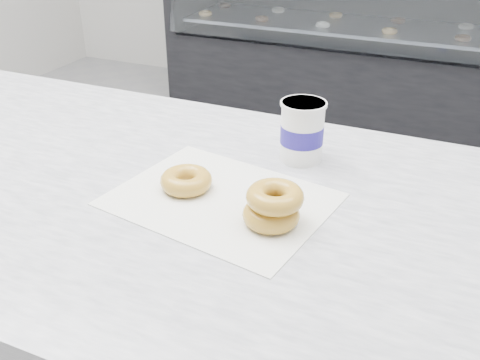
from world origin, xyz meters
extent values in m
plane|color=gray|center=(0.00, 0.00, 0.00)|extent=(5.00, 5.00, 0.00)
cube|color=#333335|center=(0.00, -0.60, 0.43)|extent=(3.00, 0.70, 0.86)
cube|color=silver|center=(0.00, -0.60, 0.88)|extent=(3.06, 0.76, 0.04)
cube|color=black|center=(0.00, 2.10, 0.25)|extent=(2.40, 0.70, 0.50)
cube|color=silver|center=(0.00, 2.10, 0.58)|extent=(2.20, 0.55, 0.02)
cube|color=silver|center=(0.34, -0.60, 0.90)|extent=(0.38, 0.31, 0.00)
torus|color=gold|center=(0.27, -0.59, 0.92)|extent=(0.12, 0.12, 0.03)
torus|color=gold|center=(0.44, -0.64, 0.92)|extent=(0.09, 0.09, 0.03)
torus|color=gold|center=(0.44, -0.63, 0.95)|extent=(0.09, 0.09, 0.03)
cylinder|color=white|center=(0.41, -0.41, 0.96)|extent=(0.10, 0.10, 0.11)
cylinder|color=white|center=(0.41, -0.41, 1.01)|extent=(0.08, 0.08, 0.01)
cylinder|color=navy|center=(0.41, -0.41, 0.95)|extent=(0.10, 0.10, 0.03)
camera|label=1|loc=(0.66, -1.27, 1.35)|focal=40.00mm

